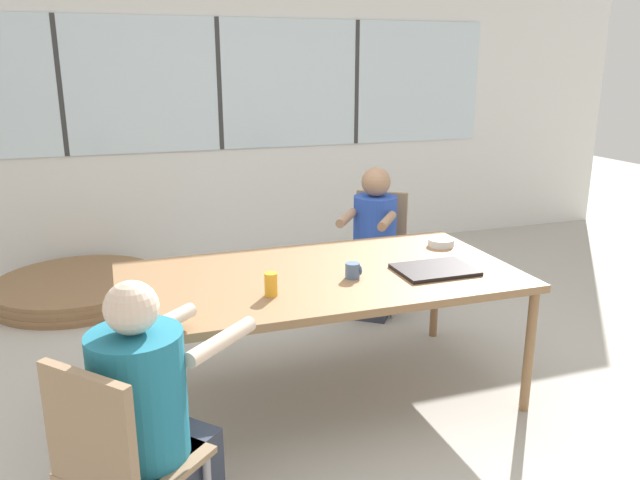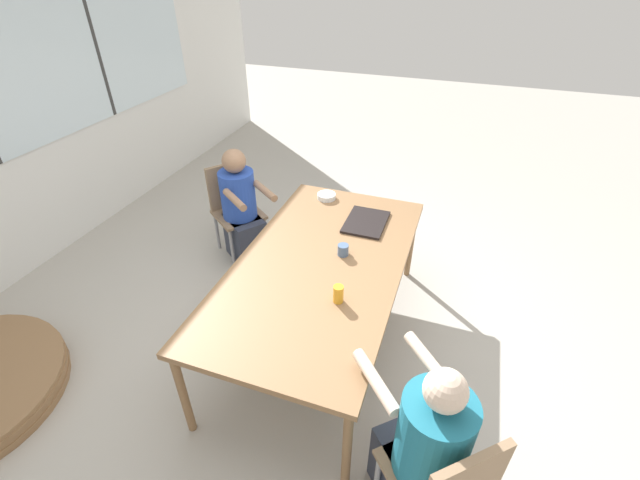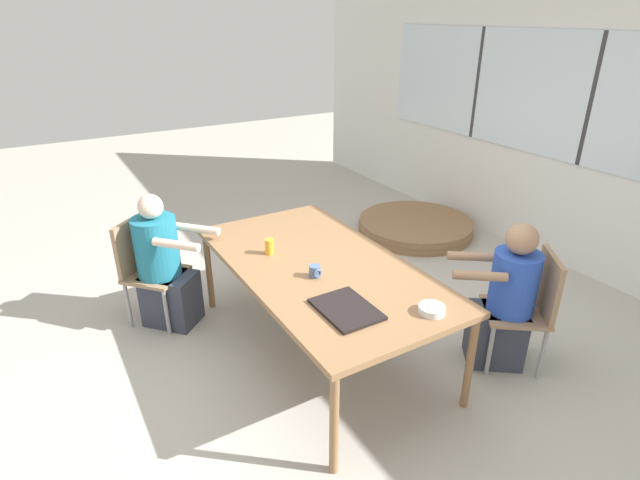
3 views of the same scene
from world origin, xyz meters
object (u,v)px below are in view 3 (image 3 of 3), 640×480
at_px(chair_for_man_blue_shirt, 531,302).
at_px(coffee_mug, 315,271).
at_px(chair_for_woman_green_shirt, 144,263).
at_px(folded_table_stack, 415,226).
at_px(bowl_white_shallow, 432,309).
at_px(person_woman_green_shirt, 164,268).
at_px(person_man_blue_shirt, 505,303).
at_px(juice_glass, 269,247).

xyz_separation_m(chair_for_man_blue_shirt, coffee_mug, (-0.71, -1.27, 0.25)).
height_order(chair_for_woman_green_shirt, chair_for_man_blue_shirt, same).
distance_m(chair_for_woman_green_shirt, coffee_mug, 1.48).
bearing_deg(folded_table_stack, bowl_white_shallow, -39.58).
distance_m(person_woman_green_shirt, person_man_blue_shirt, 2.51).
height_order(chair_for_woman_green_shirt, person_man_blue_shirt, person_man_blue_shirt).
bearing_deg(chair_for_woman_green_shirt, person_woman_green_shirt, 90.00).
height_order(person_man_blue_shirt, coffee_mug, person_man_blue_shirt).
xyz_separation_m(chair_for_man_blue_shirt, juice_glass, (-1.17, -1.37, 0.27)).
height_order(chair_for_man_blue_shirt, juice_glass, chair_for_man_blue_shirt).
xyz_separation_m(juice_glass, bowl_white_shallow, (1.16, 0.47, -0.03)).
relative_size(coffee_mug, bowl_white_shallow, 0.52).
xyz_separation_m(person_man_blue_shirt, folded_table_stack, (-2.04, 0.99, -0.40)).
height_order(coffee_mug, folded_table_stack, coffee_mug).
relative_size(chair_for_man_blue_shirt, bowl_white_shallow, 5.49).
relative_size(chair_for_woman_green_shirt, bowl_white_shallow, 5.49).
relative_size(juice_glass, folded_table_stack, 0.09).
relative_size(bowl_white_shallow, folded_table_stack, 0.12).
relative_size(chair_for_man_blue_shirt, folded_table_stack, 0.66).
xyz_separation_m(person_man_blue_shirt, bowl_white_shallow, (0.09, -0.77, 0.25)).
height_order(person_man_blue_shirt, juice_glass, person_man_blue_shirt).
height_order(chair_for_woman_green_shirt, bowl_white_shallow, chair_for_woman_green_shirt).
bearing_deg(person_man_blue_shirt, bowl_white_shallow, 133.44).
relative_size(chair_for_man_blue_shirt, juice_glass, 7.53).
xyz_separation_m(chair_for_woman_green_shirt, chair_for_man_blue_shirt, (1.91, 2.11, 0.00)).
distance_m(person_woman_green_shirt, bowl_white_shallow, 2.10).
distance_m(person_woman_green_shirt, coffee_mug, 1.32).
xyz_separation_m(chair_for_woman_green_shirt, bowl_white_shallow, (1.90, 1.20, 0.23)).
bearing_deg(juice_glass, coffee_mug, 13.36).
xyz_separation_m(chair_for_man_blue_shirt, person_woman_green_shirt, (-1.78, -1.99, -0.02)).
height_order(chair_for_man_blue_shirt, coffee_mug, chair_for_man_blue_shirt).
height_order(chair_for_woman_green_shirt, juice_glass, chair_for_woman_green_shirt).
bearing_deg(person_woman_green_shirt, chair_for_man_blue_shirt, 95.99).
distance_m(chair_for_woman_green_shirt, person_man_blue_shirt, 2.67).
xyz_separation_m(coffee_mug, bowl_white_shallow, (0.71, 0.36, -0.02)).
bearing_deg(chair_for_man_blue_shirt, person_woman_green_shirt, 84.72).
height_order(coffee_mug, bowl_white_shallow, coffee_mug).
relative_size(chair_for_woman_green_shirt, person_woman_green_shirt, 0.79).
bearing_deg(person_woman_green_shirt, chair_for_woman_green_shirt, -90.00).
bearing_deg(coffee_mug, folded_table_stack, 123.88).
bearing_deg(juice_glass, person_man_blue_shirt, 49.20).
xyz_separation_m(person_man_blue_shirt, coffee_mug, (-0.61, -1.13, 0.27)).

